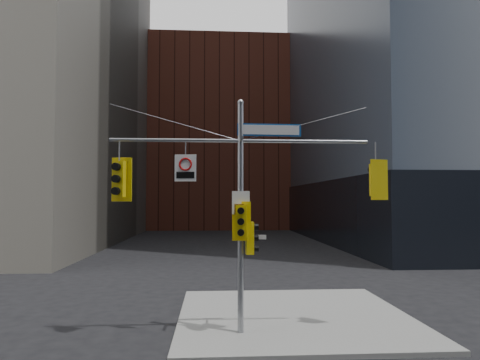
{
  "coord_description": "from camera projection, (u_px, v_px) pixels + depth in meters",
  "views": [
    {
      "loc": [
        -0.85,
        -11.14,
        4.16
      ],
      "look_at": [
        -0.02,
        2.0,
        4.78
      ],
      "focal_mm": 32.0,
      "sensor_mm": 36.0,
      "label": 1
    }
  ],
  "objects": [
    {
      "name": "sidewalk_corner",
      "position": [
        293.0,
        316.0,
        15.08
      ],
      "size": [
        8.0,
        8.0,
        0.15
      ],
      "primitive_type": "cube",
      "color": "gray",
      "rests_on": "ground"
    },
    {
      "name": "brick_midrise",
      "position": [
        218.0,
        140.0,
        69.44
      ],
      "size": [
        26.0,
        20.0,
        28.0
      ],
      "primitive_type": "cube",
      "color": "brown",
      "rests_on": "ground"
    },
    {
      "name": "signal_assembly",
      "position": [
        241.0,
        192.0,
        13.15
      ],
      "size": [
        8.0,
        0.8,
        7.3
      ],
      "color": "gray",
      "rests_on": "ground"
    },
    {
      "name": "traffic_light_west_arm",
      "position": [
        119.0,
        179.0,
        12.95
      ],
      "size": [
        0.64,
        0.59,
        1.36
      ],
      "rotation": [
        0.0,
        0.0,
        -0.24
      ],
      "color": "yellow",
      "rests_on": "ground"
    },
    {
      "name": "traffic_light_east_arm",
      "position": [
        376.0,
        180.0,
        13.44
      ],
      "size": [
        0.59,
        0.55,
        1.26
      ],
      "rotation": [
        0.0,
        0.0,
        3.39
      ],
      "color": "yellow",
      "rests_on": "ground"
    },
    {
      "name": "traffic_light_pole_side",
      "position": [
        251.0,
        238.0,
        13.12
      ],
      "size": [
        0.4,
        0.34,
        0.99
      ],
      "rotation": [
        0.0,
        0.0,
        1.65
      ],
      "color": "yellow",
      "rests_on": "ground"
    },
    {
      "name": "traffic_light_pole_front",
      "position": [
        241.0,
        221.0,
        12.85
      ],
      "size": [
        0.57,
        0.48,
        1.19
      ],
      "rotation": [
        0.0,
        0.0,
        -0.12
      ],
      "color": "yellow",
      "rests_on": "ground"
    },
    {
      "name": "street_sign_blade",
      "position": [
        269.0,
        130.0,
        13.31
      ],
      "size": [
        2.0,
        0.11,
        0.39
      ],
      "rotation": [
        0.0,
        0.0,
        0.03
      ],
      "color": "#114A9D",
      "rests_on": "ground"
    },
    {
      "name": "regulatory_sign_arm",
      "position": [
        185.0,
        167.0,
        13.06
      ],
      "size": [
        0.66,
        0.12,
        0.83
      ],
      "rotation": [
        0.0,
        0.0,
        -0.1
      ],
      "color": "silver",
      "rests_on": "ground"
    },
    {
      "name": "regulatory_sign_pole",
      "position": [
        241.0,
        203.0,
        13.02
      ],
      "size": [
        0.54,
        0.04,
        0.71
      ],
      "rotation": [
        0.0,
        0.0,
        0.01
      ],
      "color": "silver",
      "rests_on": "ground"
    },
    {
      "name": "street_blade_ew",
      "position": [
        255.0,
        237.0,
        13.12
      ],
      "size": [
        0.68,
        0.11,
        0.14
      ],
      "rotation": [
        0.0,
        0.0,
        -0.12
      ],
      "color": "silver",
      "rests_on": "ground"
    },
    {
      "name": "street_blade_ns",
      "position": [
        240.0,
        245.0,
        13.53
      ],
      "size": [
        0.06,
        0.74,
        0.15
      ],
      "rotation": [
        0.0,
        0.0,
        -0.04
      ],
      "color": "#145926",
      "rests_on": "ground"
    }
  ]
}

